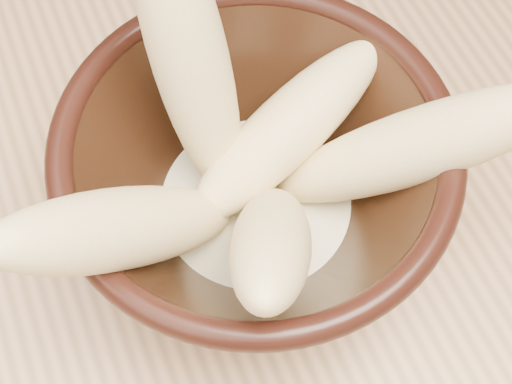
% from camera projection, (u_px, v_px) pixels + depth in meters
% --- Properties ---
extents(table, '(1.20, 0.80, 0.75)m').
position_uv_depth(table, '(38.00, 344.00, 0.55)').
color(table, '#E0AA7B').
rests_on(table, ground).
extents(bowl, '(0.23, 0.23, 0.13)m').
position_uv_depth(bowl, '(256.00, 184.00, 0.44)').
color(bowl, black).
rests_on(bowl, table).
extents(milk_puddle, '(0.13, 0.13, 0.02)m').
position_uv_depth(milk_puddle, '(256.00, 206.00, 0.47)').
color(milk_puddle, beige).
rests_on(milk_puddle, bowl).
extents(banana_upright, '(0.06, 0.11, 0.21)m').
position_uv_depth(banana_upright, '(191.00, 64.00, 0.39)').
color(banana_upright, '#E1C985').
rests_on(banana_upright, bowl).
extents(banana_left, '(0.17, 0.10, 0.18)m').
position_uv_depth(banana_left, '(130.00, 227.00, 0.37)').
color(banana_left, '#E1C985').
rests_on(banana_left, bowl).
extents(banana_right, '(0.18, 0.12, 0.16)m').
position_uv_depth(banana_right, '(409.00, 148.00, 0.41)').
color(banana_right, '#E1C985').
rests_on(banana_right, bowl).
extents(banana_across, '(0.17, 0.10, 0.08)m').
position_uv_depth(banana_across, '(286.00, 131.00, 0.44)').
color(banana_across, '#E1C985').
rests_on(banana_across, bowl).
extents(banana_front, '(0.11, 0.15, 0.15)m').
position_uv_depth(banana_front, '(271.00, 243.00, 0.38)').
color(banana_front, '#E1C985').
rests_on(banana_front, bowl).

